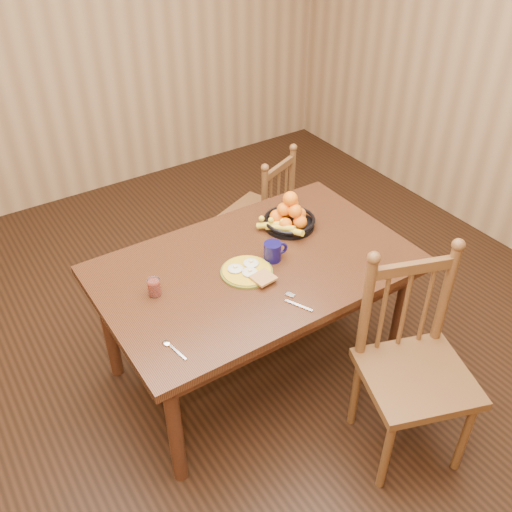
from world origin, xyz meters
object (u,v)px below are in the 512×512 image
fruit_bowl (289,217)px  chair_near (413,367)px  breakfast_plate (248,271)px  coffee_mug (273,251)px  dining_table (256,277)px  chair_far (261,213)px

fruit_bowl → chair_near: bearing=-89.8°
breakfast_plate → coffee_mug: (0.17, 0.03, 0.04)m
dining_table → fruit_bowl: fruit_bowl is taller
coffee_mug → breakfast_plate: bearing=-171.2°
dining_table → fruit_bowl: size_ratio=4.94×
dining_table → breakfast_plate: bearing=-151.9°
dining_table → fruit_bowl: (0.34, 0.18, 0.15)m
chair_far → breakfast_plate: chair_far is taller
coffee_mug → chair_far: bearing=60.1°
dining_table → chair_far: (0.56, 0.80, -0.23)m
chair_far → fruit_bowl: size_ratio=2.76×
coffee_mug → fruit_bowl: bearing=39.4°
breakfast_plate → coffee_mug: size_ratio=2.19×
dining_table → chair_near: 0.89m
dining_table → fruit_bowl: 0.41m
chair_far → coffee_mug: 1.01m
dining_table → chair_near: bearing=-67.1°
chair_far → coffee_mug: bearing=37.4°
dining_table → coffee_mug: size_ratio=11.96×
chair_far → coffee_mug: size_ratio=6.69×
chair_far → fruit_bowl: 0.76m
chair_far → chair_near: bearing=59.5°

